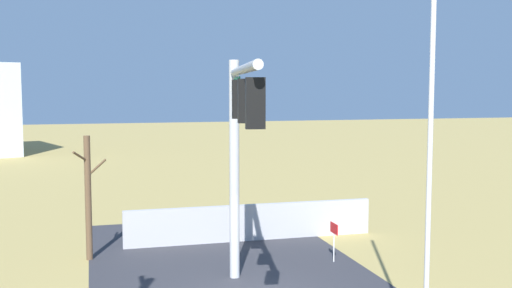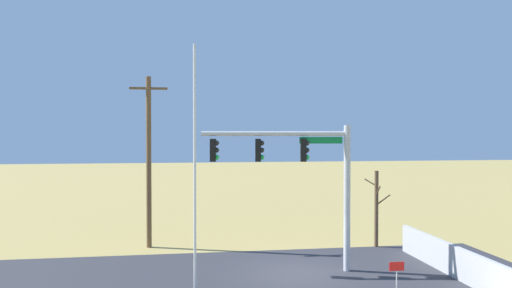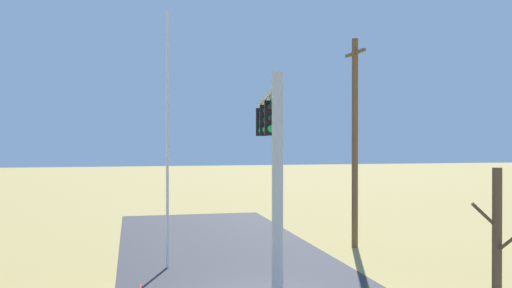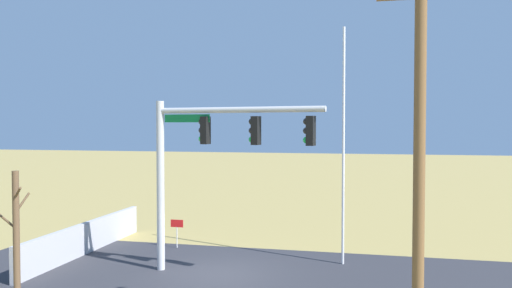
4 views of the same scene
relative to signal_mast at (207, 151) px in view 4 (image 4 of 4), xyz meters
The scene contains 9 objects.
ground_plane 4.39m from the signal_mast, 142.05° to the right, with size 160.00×160.00×0.00m, color #9E894C.
road_surface 6.17m from the signal_mast, behind, with size 28.00×8.00×0.01m, color #2D2D33.
sidewalk_corner 5.22m from the signal_mast, ahead, with size 6.00×6.00×0.01m, color #B7B5AD.
retaining_fence 7.16m from the signal_mast, 17.51° to the right, with size 0.20×8.90×1.28m, color #A8A8AD.
signal_mast is the anchor object (origin of this frame).
flagpole 5.23m from the signal_mast, 150.55° to the right, with size 0.10×0.10×8.95m, color silver.
utility_pole 8.54m from the signal_mast, 141.57° to the left, with size 1.90×0.26×8.69m.
bare_tree 6.50m from the signal_mast, 37.39° to the left, with size 1.27×1.02×3.90m.
open_sign 5.61m from the signal_mast, 54.75° to the right, with size 0.56×0.04×1.22m.
Camera 4 is at (-5.41, 17.58, 5.27)m, focal length 36.67 mm.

